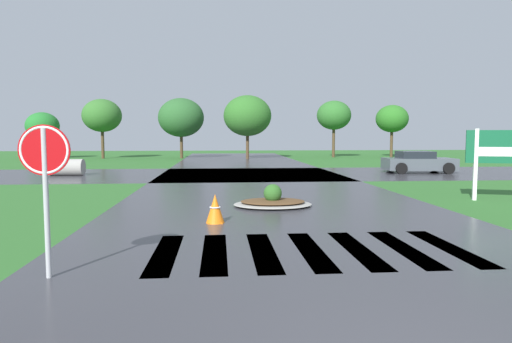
{
  "coord_description": "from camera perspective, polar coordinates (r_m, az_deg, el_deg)",
  "views": [
    {
      "loc": [
        -1.7,
        -3.46,
        2.16
      ],
      "look_at": [
        -0.35,
        12.9,
        0.82
      ],
      "focal_mm": 31.18,
      "sensor_mm": 36.0,
      "label": 1
    }
  ],
  "objects": [
    {
      "name": "drainage_pipe_stack",
      "position": [
        25.95,
        -23.09,
        0.49
      ],
      "size": [
        1.74,
        0.93,
        0.89
      ],
      "color": "#9E9B93",
      "rests_on": "ground"
    },
    {
      "name": "stop_sign",
      "position": [
        7.33,
        -25.46,
        0.74
      ],
      "size": [
        0.76,
        0.08,
        2.33
      ],
      "rotation": [
        0.0,
        0.0,
        -0.01
      ],
      "color": "#B2B5BA",
      "rests_on": "ground"
    },
    {
      "name": "median_island",
      "position": [
        13.62,
        2.16,
        -3.86
      ],
      "size": [
        2.4,
        1.84,
        0.68
      ],
      "color": "#9E9B93",
      "rests_on": "ground"
    },
    {
      "name": "background_treeline",
      "position": [
        42.23,
        -4.87,
        6.93
      ],
      "size": [
        36.55,
        6.07,
        5.82
      ],
      "color": "#4C3823",
      "rests_on": "ground"
    },
    {
      "name": "asphalt_cross_road",
      "position": [
        24.83,
        -0.79,
        -0.33
      ],
      "size": [
        90.0,
        8.89,
        0.01
      ],
      "primitive_type": "cube",
      "color": "#35353A",
      "rests_on": "ground"
    },
    {
      "name": "traffic_cone",
      "position": [
        11.04,
        -5.26,
        -4.8
      ],
      "size": [
        0.46,
        0.46,
        0.72
      ],
      "color": "orange",
      "rests_on": "ground"
    },
    {
      "name": "crosswalk_stripes",
      "position": [
        8.56,
        7.0,
        -9.99
      ],
      "size": [
        5.85,
        2.89,
        0.01
      ],
      "color": "white",
      "rests_on": "ground"
    },
    {
      "name": "asphalt_roadway",
      "position": [
        13.74,
        2.45,
        -4.39
      ],
      "size": [
        9.88,
        80.0,
        0.01
      ],
      "primitive_type": "cube",
      "color": "#35353A",
      "rests_on": "ground"
    },
    {
      "name": "car_blue_compact",
      "position": [
        27.42,
        20.07,
        1.11
      ],
      "size": [
        4.04,
        2.41,
        1.25
      ],
      "rotation": [
        0.0,
        0.0,
        -0.08
      ],
      "color": "#4C545B",
      "rests_on": "ground"
    }
  ]
}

